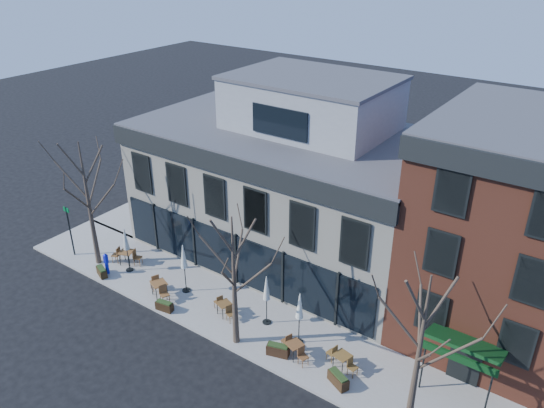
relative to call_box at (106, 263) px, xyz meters
The scene contains 23 objects.
ground 8.00m from the call_box, 27.50° to the left, with size 120.00×120.00×0.00m, color black.
sidewalk_front 10.45m from the call_box, ahead, with size 33.50×4.70×0.15m, color gray.
sidewalk_side 10.57m from the call_box, 113.45° to the left, with size 4.50×12.00×0.15m, color gray.
corner_building 11.91m from the call_box, 50.80° to the left, with size 18.39×10.39×11.10m.
red_brick_building 22.35m from the call_box, 23.34° to the left, with size 8.20×11.78×11.18m.
tree_corner 3.68m from the call_box, 161.88° to the left, with size 3.93×3.98×7.92m.
tree_mid 10.48m from the call_box, ahead, with size 3.50×3.55×7.04m.
tree_right 19.32m from the call_box, ahead, with size 3.72×3.77×7.48m.
sign_pole 3.65m from the call_box, behind, with size 0.50×0.10×3.40m.
call_box is the anchor object (origin of this frame).
cafe_set_0 1.45m from the call_box, 85.74° to the left, with size 2.00×1.20×1.04m.
cafe_set_2 4.19m from the call_box, ahead, with size 2.01×1.19×1.04m.
cafe_set_3 8.31m from the call_box, ahead, with size 1.76×0.97×0.91m.
cafe_set_4 13.03m from the call_box, ahead, with size 1.85×1.04×0.95m.
cafe_set_5 15.27m from the call_box, ahead, with size 1.80×0.84×0.92m.
umbrella_0 1.80m from the call_box, 50.29° to the left, with size 0.46×0.46×2.86m.
umbrella_1 5.45m from the call_box, 15.76° to the left, with size 0.49×0.49×3.03m.
umbrella_3 10.69m from the call_box, ahead, with size 0.46×0.46×2.89m.
umbrella_4 12.81m from the call_box, ahead, with size 0.47×0.47×2.95m.
planter_0 0.59m from the call_box, 106.03° to the right, with size 1.04×0.71×0.54m.
planter_1 5.38m from the call_box, ahead, with size 1.02×0.54×0.55m.
planter_2 12.31m from the call_box, ahead, with size 1.17×0.73×0.61m.
planter_3 15.60m from the call_box, ahead, with size 1.18×0.86×0.61m.
Camera 1 is at (16.34, -19.68, 18.12)m, focal length 35.00 mm.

